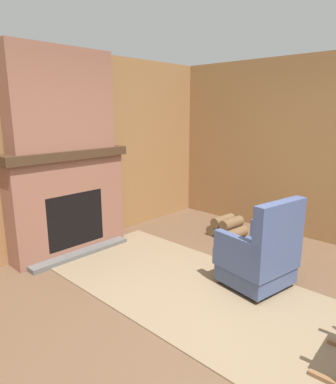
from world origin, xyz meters
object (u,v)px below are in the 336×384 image
Objects in this scene: armchair at (260,256)px; oil_lamp_vase at (17,146)px; storage_case at (77,144)px; firewood_stack at (227,227)px.

oil_lamp_vase is at bearing 40.73° from armchair.
oil_lamp_vase reaches higher than storage_case.
armchair is at bearing 14.85° from storage_case.
firewood_stack is at bearing 53.61° from storage_case.
oil_lamp_vase reaches higher than armchair.
firewood_stack is at bearing -33.96° from armchair.
storage_case reaches higher than armchair.
oil_lamp_vase is (-2.36, -1.41, 1.08)m from armchair.
storage_case is at bearing -126.39° from firewood_stack.
oil_lamp_vase reaches higher than firewood_stack.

